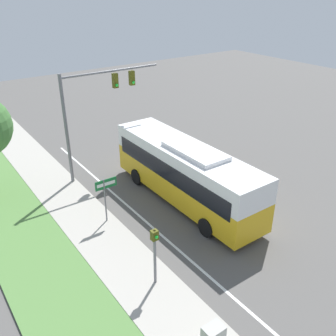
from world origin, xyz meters
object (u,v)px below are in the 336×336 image
at_px(bus, 185,170).
at_px(pedestrian_signal, 155,248).
at_px(signal_gantry, 94,102).
at_px(street_sign, 106,192).

bearing_deg(bus, pedestrian_signal, -138.18).
xyz_separation_m(bus, signal_gantry, (-2.57, 5.88, 2.99)).
distance_m(bus, pedestrian_signal, 7.01).
height_order(signal_gantry, street_sign, signal_gantry).
relative_size(bus, pedestrian_signal, 3.88).
relative_size(signal_gantry, street_sign, 2.65).
distance_m(bus, signal_gantry, 7.08).
xyz_separation_m(signal_gantry, street_sign, (-2.15, -5.22, -3.11)).
bearing_deg(street_sign, signal_gantry, 67.68).
distance_m(bus, street_sign, 4.76).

